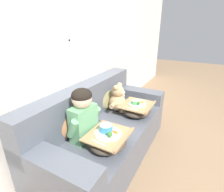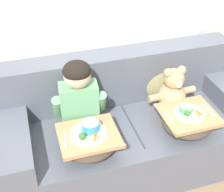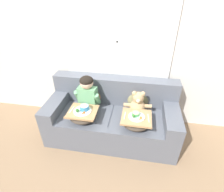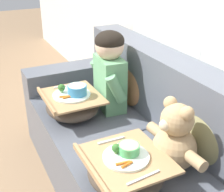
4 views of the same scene
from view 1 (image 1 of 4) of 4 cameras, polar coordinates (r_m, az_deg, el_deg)
name	(u,v)px [view 1 (image 1 of 4)]	position (r m, az deg, el deg)	size (l,w,h in m)	color
ground_plane	(108,154)	(2.35, -1.23, -18.44)	(14.00, 14.00, 0.00)	#8E7051
wall_back_with_window	(66,46)	(2.12, -14.71, 15.40)	(8.00, 0.08, 2.60)	beige
couch	(104,131)	(2.17, -2.67, -11.38)	(1.92, 0.85, 0.88)	#565B66
throw_pillow_behind_child	(70,119)	(1.86, -13.57, -7.41)	(0.38, 0.18, 0.39)	#B2754C
throw_pillow_behind_teddy	(106,96)	(2.40, -1.86, 0.11)	(0.37, 0.18, 0.38)	#898456
child_figure	(83,113)	(1.70, -9.48, -5.40)	(0.40, 0.20, 0.55)	#66A370
teddy_bear	(118,99)	(2.33, 1.98, -1.11)	(0.41, 0.28, 0.38)	tan
lap_tray_child	(108,140)	(1.68, -1.32, -14.08)	(0.40, 0.36, 0.22)	#473D33
lap_tray_teddy	(137,109)	(2.26, 8.10, -4.28)	(0.40, 0.37, 0.21)	#473D33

